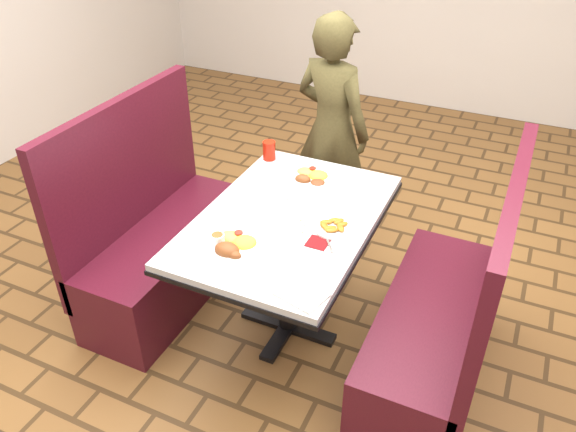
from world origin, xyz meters
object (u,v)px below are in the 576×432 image
(diner_person, at_px, (332,129))
(plantain_plate, at_px, (333,227))
(dining_table, at_px, (288,232))
(booth_bench_right, at_px, (440,328))
(near_dinner_plate, at_px, (234,243))
(booth_bench_left, at_px, (162,244))
(far_dinner_plate, at_px, (311,176))
(red_tumbler, at_px, (269,150))

(diner_person, distance_m, plantain_plate, 1.13)
(dining_table, distance_m, diner_person, 1.06)
(booth_bench_right, height_order, plantain_plate, booth_bench_right)
(booth_bench_right, xyz_separation_m, near_dinner_plate, (-0.91, -0.34, 0.45))
(booth_bench_left, height_order, plantain_plate, booth_bench_left)
(booth_bench_right, xyz_separation_m, far_dinner_plate, (-0.83, 0.37, 0.44))
(dining_table, xyz_separation_m, diner_person, (-0.17, 1.04, 0.08))
(red_tumbler, bearing_deg, diner_person, 72.74)
(dining_table, xyz_separation_m, booth_bench_left, (-0.80, 0.00, -0.32))
(dining_table, distance_m, near_dinner_plate, 0.38)
(far_dinner_plate, bearing_deg, plantain_plate, -54.57)
(booth_bench_right, xyz_separation_m, diner_person, (-0.97, 1.04, 0.41))
(far_dinner_plate, height_order, red_tumbler, red_tumbler)
(red_tumbler, bearing_deg, booth_bench_left, -132.74)
(booth_bench_right, height_order, near_dinner_plate, booth_bench_right)
(far_dinner_plate, bearing_deg, dining_table, -84.73)
(red_tumbler, bearing_deg, plantain_plate, -40.60)
(diner_person, distance_m, near_dinner_plate, 1.38)
(near_dinner_plate, height_order, red_tumbler, red_tumbler)
(near_dinner_plate, bearing_deg, red_tumbler, 105.85)
(diner_person, relative_size, plantain_plate, 7.68)
(booth_bench_right, bearing_deg, red_tumbler, 156.77)
(diner_person, xyz_separation_m, red_tumbler, (-0.17, -0.55, 0.07))
(booth_bench_right, relative_size, plantain_plate, 6.26)
(near_dinner_plate, height_order, plantain_plate, near_dinner_plate)
(dining_table, xyz_separation_m, plantain_plate, (0.24, -0.01, 0.11))
(booth_bench_right, bearing_deg, far_dinner_plate, 155.79)
(diner_person, distance_m, far_dinner_plate, 0.68)
(plantain_plate, relative_size, red_tumbler, 1.77)
(red_tumbler, bearing_deg, near_dinner_plate, -74.15)
(diner_person, height_order, plantain_plate, diner_person)
(diner_person, bearing_deg, plantain_plate, 127.28)
(far_dinner_plate, xyz_separation_m, plantain_plate, (0.27, -0.38, -0.01))
(near_dinner_plate, height_order, far_dinner_plate, near_dinner_plate)
(booth_bench_left, xyz_separation_m, red_tumbler, (0.45, 0.49, 0.47))
(booth_bench_right, distance_m, diner_person, 1.48)
(booth_bench_right, height_order, diner_person, diner_person)
(booth_bench_left, relative_size, near_dinner_plate, 4.52)
(near_dinner_plate, distance_m, red_tumbler, 0.86)
(dining_table, height_order, diner_person, diner_person)
(booth_bench_left, xyz_separation_m, near_dinner_plate, (0.69, -0.34, 0.45))
(dining_table, bearing_deg, red_tumbler, 125.11)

